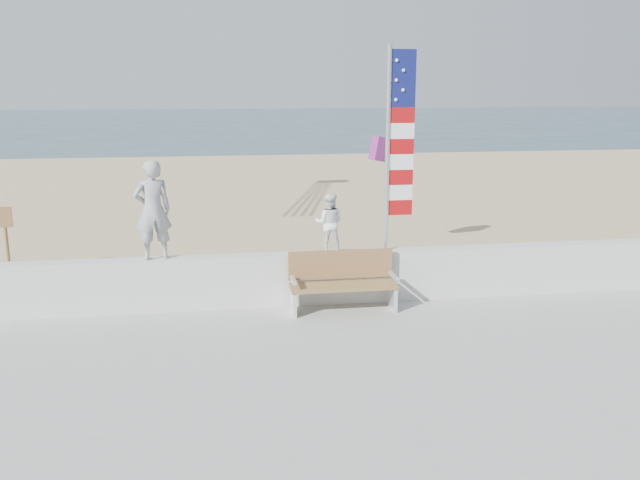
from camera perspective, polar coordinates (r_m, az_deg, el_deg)
The scene contains 9 objects.
ground at distance 10.18m, azimuth 0.46°, elevation -9.72°, with size 220.00×220.00×0.00m, color #284251.
sand at distance 18.74m, azimuth -4.00°, elevation 0.92°, with size 90.00×40.00×0.08m, color tan.
seawall at distance 11.84m, azimuth -1.11°, elevation -3.22°, with size 30.00×0.35×0.90m, color silver.
adult at distance 11.50m, azimuth -13.90°, elevation 2.47°, with size 0.61×0.40×1.66m, color #9A9B9F.
child at distance 11.67m, azimuth 0.78°, elevation 1.45°, with size 0.51×0.39×1.04m, color white.
bench at distance 11.48m, azimuth 1.89°, elevation -3.44°, with size 1.80×0.57×1.00m.
flag at distance 11.72m, azimuth 6.34°, elevation 8.30°, with size 0.50×0.08×3.50m.
parafoil_kite at distance 15.69m, azimuth 6.05°, elevation 7.42°, with size 1.09×0.64×0.73m.
sign at distance 15.11m, azimuth -24.94°, elevation 0.33°, with size 0.32×0.07×1.46m.
Camera 1 is at (-1.53, -9.27, 3.91)m, focal length 38.00 mm.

